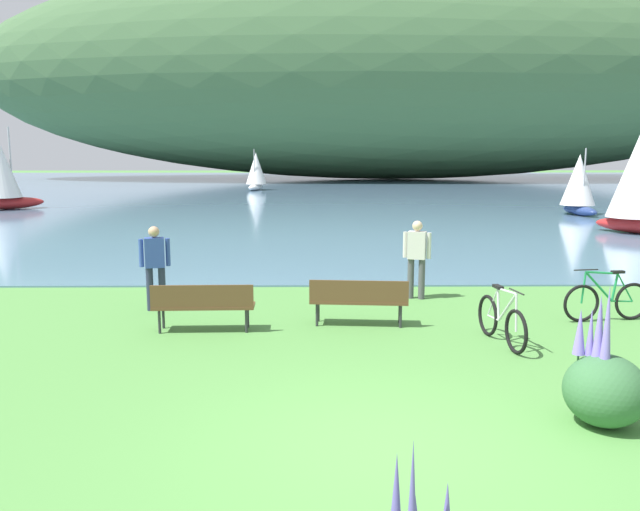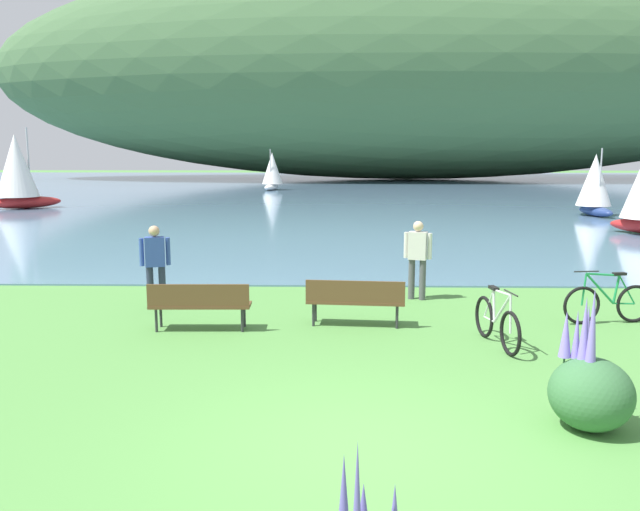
{
  "view_description": "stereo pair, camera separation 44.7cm",
  "coord_description": "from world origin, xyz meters",
  "px_view_note": "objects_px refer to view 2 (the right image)",
  "views": [
    {
      "loc": [
        -0.8,
        -6.59,
        3.19
      ],
      "look_at": [
        -0.65,
        6.92,
        1.0
      ],
      "focal_mm": 36.29,
      "sensor_mm": 36.0,
      "label": 1
    },
    {
      "loc": [
        -0.35,
        -6.58,
        3.19
      ],
      "look_at": [
        -0.65,
        6.92,
        1.0
      ],
      "focal_mm": 36.29,
      "sensor_mm": 36.0,
      "label": 2
    }
  ],
  "objects_px": {
    "park_bench_near_camera": "(355,298)",
    "bicycle_leaning_near_bench": "(608,303)",
    "park_bench_further_along": "(200,302)",
    "person_at_shoreline": "(418,255)",
    "sailboat_toward_hillside": "(272,171)",
    "sailboat_nearest_to_shore": "(595,184)",
    "person_on_the_grass": "(155,262)",
    "bicycle_beside_path": "(497,322)",
    "sailboat_mid_bay": "(17,171)"
  },
  "relations": [
    {
      "from": "person_at_shoreline",
      "to": "person_on_the_grass",
      "type": "relative_size",
      "value": 1.0
    },
    {
      "from": "sailboat_mid_bay",
      "to": "sailboat_nearest_to_shore",
      "type": "bearing_deg",
      "value": -6.21
    },
    {
      "from": "bicycle_beside_path",
      "to": "person_at_shoreline",
      "type": "bearing_deg",
      "value": 104.71
    },
    {
      "from": "park_bench_near_camera",
      "to": "sailboat_nearest_to_shore",
      "type": "xyz_separation_m",
      "value": [
        12.32,
        20.38,
        1.06
      ]
    },
    {
      "from": "bicycle_beside_path",
      "to": "sailboat_toward_hillside",
      "type": "relative_size",
      "value": 0.53
    },
    {
      "from": "park_bench_further_along",
      "to": "person_on_the_grass",
      "type": "xyz_separation_m",
      "value": [
        -1.22,
        1.6,
        0.46
      ]
    },
    {
      "from": "person_at_shoreline",
      "to": "sailboat_nearest_to_shore",
      "type": "bearing_deg",
      "value": 59.01
    },
    {
      "from": "park_bench_further_along",
      "to": "park_bench_near_camera",
      "type": "bearing_deg",
      "value": 7.56
    },
    {
      "from": "bicycle_leaning_near_bench",
      "to": "person_at_shoreline",
      "type": "distance_m",
      "value": 3.87
    },
    {
      "from": "bicycle_beside_path",
      "to": "sailboat_nearest_to_shore",
      "type": "height_order",
      "value": "sailboat_nearest_to_shore"
    },
    {
      "from": "park_bench_further_along",
      "to": "sailboat_toward_hillside",
      "type": "distance_m",
      "value": 41.47
    },
    {
      "from": "sailboat_nearest_to_shore",
      "to": "park_bench_further_along",
      "type": "bearing_deg",
      "value": -126.07
    },
    {
      "from": "park_bench_near_camera",
      "to": "bicycle_leaning_near_bench",
      "type": "relative_size",
      "value": 1.04
    },
    {
      "from": "bicycle_leaning_near_bench",
      "to": "person_on_the_grass",
      "type": "distance_m",
      "value": 8.8
    },
    {
      "from": "bicycle_leaning_near_bench",
      "to": "sailboat_toward_hillside",
      "type": "relative_size",
      "value": 0.53
    },
    {
      "from": "bicycle_leaning_near_bench",
      "to": "person_at_shoreline",
      "type": "bearing_deg",
      "value": 149.98
    },
    {
      "from": "bicycle_leaning_near_bench",
      "to": "bicycle_beside_path",
      "type": "bearing_deg",
      "value": -148.82
    },
    {
      "from": "bicycle_leaning_near_bench",
      "to": "bicycle_beside_path",
      "type": "distance_m",
      "value": 2.83
    },
    {
      "from": "park_bench_near_camera",
      "to": "bicycle_leaning_near_bench",
      "type": "bearing_deg",
      "value": 3.48
    },
    {
      "from": "bicycle_beside_path",
      "to": "park_bench_near_camera",
      "type": "bearing_deg",
      "value": 152.77
    },
    {
      "from": "sailboat_mid_bay",
      "to": "sailboat_toward_hillside",
      "type": "relative_size",
      "value": 1.34
    },
    {
      "from": "bicycle_leaning_near_bench",
      "to": "sailboat_mid_bay",
      "type": "height_order",
      "value": "sailboat_mid_bay"
    },
    {
      "from": "bicycle_beside_path",
      "to": "sailboat_mid_bay",
      "type": "xyz_separation_m",
      "value": [
        -20.03,
        24.83,
        1.72
      ]
    },
    {
      "from": "person_on_the_grass",
      "to": "sailboat_toward_hillside",
      "type": "height_order",
      "value": "sailboat_toward_hillside"
    },
    {
      "from": "park_bench_near_camera",
      "to": "bicycle_leaning_near_bench",
      "type": "height_order",
      "value": "bicycle_leaning_near_bench"
    },
    {
      "from": "sailboat_nearest_to_shore",
      "to": "sailboat_toward_hillside",
      "type": "distance_m",
      "value": 27.22
    },
    {
      "from": "sailboat_nearest_to_shore",
      "to": "sailboat_toward_hillside",
      "type": "xyz_separation_m",
      "value": [
        -17.76,
        20.63,
        0.01
      ]
    },
    {
      "from": "park_bench_further_along",
      "to": "sailboat_toward_hillside",
      "type": "xyz_separation_m",
      "value": [
        -2.65,
        41.37,
        1.07
      ]
    },
    {
      "from": "sailboat_mid_bay",
      "to": "park_bench_further_along",
      "type": "bearing_deg",
      "value": -58.11
    },
    {
      "from": "bicycle_beside_path",
      "to": "sailboat_mid_bay",
      "type": "distance_m",
      "value": 31.94
    },
    {
      "from": "park_bench_further_along",
      "to": "sailboat_nearest_to_shore",
      "type": "bearing_deg",
      "value": 53.93
    },
    {
      "from": "park_bench_further_along",
      "to": "person_at_shoreline",
      "type": "relative_size",
      "value": 1.06
    },
    {
      "from": "bicycle_leaning_near_bench",
      "to": "sailboat_nearest_to_shore",
      "type": "relative_size",
      "value": 0.54
    },
    {
      "from": "person_on_the_grass",
      "to": "sailboat_toward_hillside",
      "type": "bearing_deg",
      "value": 92.05
    },
    {
      "from": "park_bench_further_along",
      "to": "person_at_shoreline",
      "type": "xyz_separation_m",
      "value": [
        4.2,
        2.57,
        0.46
      ]
    },
    {
      "from": "person_on_the_grass",
      "to": "sailboat_toward_hillside",
      "type": "relative_size",
      "value": 0.52
    },
    {
      "from": "person_on_the_grass",
      "to": "park_bench_near_camera",
      "type": "bearing_deg",
      "value": -17.07
    },
    {
      "from": "sailboat_nearest_to_shore",
      "to": "person_on_the_grass",
      "type": "bearing_deg",
      "value": -130.47
    },
    {
      "from": "bicycle_leaning_near_bench",
      "to": "park_bench_further_along",
      "type": "bearing_deg",
      "value": -175.0
    },
    {
      "from": "sailboat_nearest_to_shore",
      "to": "sailboat_mid_bay",
      "type": "relative_size",
      "value": 0.74
    },
    {
      "from": "park_bench_near_camera",
      "to": "sailboat_mid_bay",
      "type": "height_order",
      "value": "sailboat_mid_bay"
    },
    {
      "from": "sailboat_toward_hillside",
      "to": "park_bench_further_along",
      "type": "bearing_deg",
      "value": -86.34
    },
    {
      "from": "park_bench_near_camera",
      "to": "park_bench_further_along",
      "type": "height_order",
      "value": "same"
    },
    {
      "from": "park_bench_near_camera",
      "to": "park_bench_further_along",
      "type": "bearing_deg",
      "value": -172.44
    },
    {
      "from": "person_at_shoreline",
      "to": "sailboat_toward_hillside",
      "type": "distance_m",
      "value": 39.4
    },
    {
      "from": "person_at_shoreline",
      "to": "bicycle_beside_path",
      "type": "bearing_deg",
      "value": -75.29
    },
    {
      "from": "park_bench_near_camera",
      "to": "sailboat_mid_bay",
      "type": "relative_size",
      "value": 0.41
    },
    {
      "from": "bicycle_beside_path",
      "to": "sailboat_nearest_to_shore",
      "type": "xyz_separation_m",
      "value": [
        10.03,
        21.56,
        1.18
      ]
    },
    {
      "from": "park_bench_further_along",
      "to": "person_on_the_grass",
      "type": "relative_size",
      "value": 1.06
    },
    {
      "from": "bicycle_beside_path",
      "to": "sailboat_mid_bay",
      "type": "bearing_deg",
      "value": 128.89
    }
  ]
}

